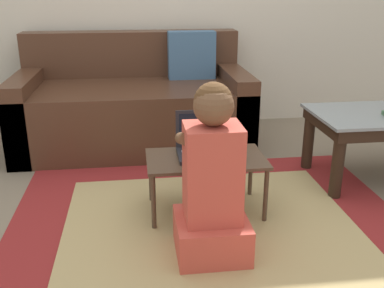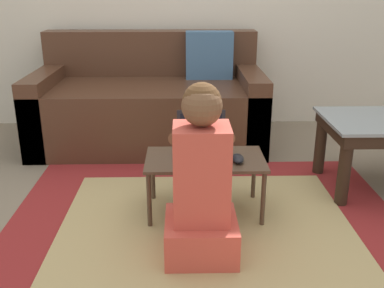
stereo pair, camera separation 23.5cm
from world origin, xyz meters
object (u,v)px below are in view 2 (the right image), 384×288
object	(u,v)px
laptop_desk	(205,164)
person_seated	(201,185)
computer_mouse	(238,158)
couch	(151,104)
laptop	(202,149)

from	to	relation	value
laptop_desk	person_seated	xyz separation A→B (m)	(-0.04, -0.40, 0.07)
laptop_desk	computer_mouse	world-z (taller)	computer_mouse
couch	laptop	distance (m)	1.20
couch	laptop	size ratio (longest dim) A/B	6.55
laptop_desk	couch	bearing A→B (deg)	106.76
laptop_desk	person_seated	bearing A→B (deg)	-95.26
couch	computer_mouse	bearing A→B (deg)	-67.22
laptop_desk	computer_mouse	bearing A→B (deg)	-18.01
computer_mouse	person_seated	bearing A→B (deg)	-120.18
laptop	computer_mouse	size ratio (longest dim) A/B	2.29
couch	laptop	bearing A→B (deg)	-73.49
laptop	computer_mouse	distance (m)	0.20
laptop	person_seated	bearing A→B (deg)	-92.56
couch	computer_mouse	distance (m)	1.35
couch	person_seated	distance (m)	1.62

